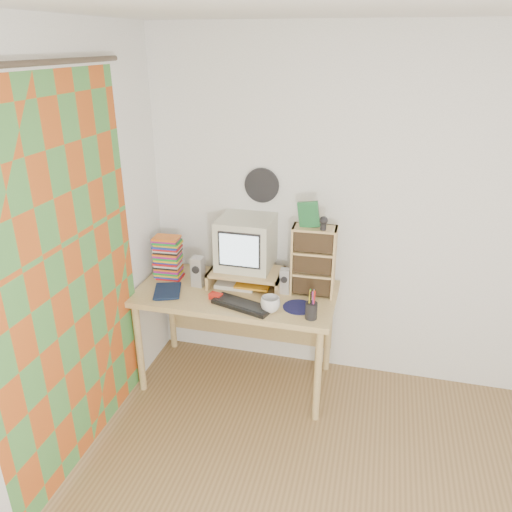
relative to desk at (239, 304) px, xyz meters
The scene contains 19 objects.
back_wall 1.25m from the desk, 16.59° to the left, with size 3.50×3.50×0.00m, color white.
curtain 1.29m from the desk, 125.22° to the right, with size 2.20×2.20×0.00m, color #C0531B.
wall_disc 0.87m from the desk, 70.78° to the left, with size 0.25×0.25×0.02m, color black.
desk is the anchor object (origin of this frame).
monitor_riser 0.24m from the desk, 36.34° to the left, with size 0.52×0.30×0.12m.
crt_monitor 0.45m from the desk, 72.86° to the left, with size 0.38×0.38×0.36m, color beige.
speaker_left 0.38m from the desk, behind, with size 0.08×0.08×0.22m, color silver.
speaker_right 0.41m from the desk, ahead, with size 0.07×0.07×0.18m, color silver.
keyboard 0.33m from the desk, 68.94° to the right, with size 0.41×0.14×0.03m, color black.
dvd_stack 0.61m from the desk, behind, with size 0.19×0.13×0.26m, color brown, non-canonical shape.
cd_rack 0.65m from the desk, ahead, with size 0.29×0.16×0.49m, color tan.
mug 0.45m from the desk, 43.28° to the right, with size 0.13×0.13×0.10m, color silver.
diary 0.61m from the desk, 156.83° to the right, with size 0.22×0.17×0.04m, color #101E3C.
mousepad 0.52m from the desk, 21.50° to the right, with size 0.21×0.21×0.00m, color #101238.
pen_cup 0.68m from the desk, 28.18° to the right, with size 0.08×0.08×0.15m, color black, non-canonical shape.
papers 0.16m from the desk, 45.49° to the left, with size 0.28×0.21×0.04m, color silver, non-canonical shape.
red_box 0.28m from the desk, 114.87° to the right, with size 0.09×0.05×0.04m, color red.
game_box 0.86m from the desk, ahead, with size 0.13×0.03×0.17m, color #1A5E2D.
webcam 0.89m from the desk, ahead, with size 0.06×0.06×0.09m, color black, non-canonical shape.
Camera 1 is at (-0.12, -1.62, 2.37)m, focal length 35.00 mm.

